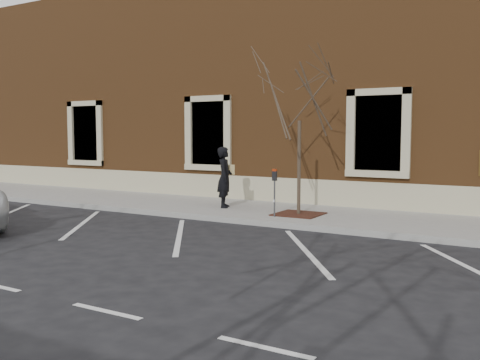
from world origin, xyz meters
The scene contains 9 objects.
ground centered at (0.00, 0.00, 0.00)m, with size 120.00×120.00×0.00m, color #28282B.
sidewalk_near centered at (0.00, 1.75, 0.07)m, with size 40.00×3.50×0.15m, color #A9A59F.
curb_near centered at (0.00, -0.05, 0.07)m, with size 40.00×0.12×0.15m, color #9E9E99.
parking_stripes centered at (0.00, -2.20, 0.00)m, with size 28.00×4.40×0.01m, color silver, non-canonical shape.
building_civic centered at (0.00, 7.74, 4.00)m, with size 40.00×8.62×8.00m.
man centered at (-1.07, 1.50, 1.07)m, with size 0.67×0.44×1.83m, color black.
parking_meter centered at (1.06, 0.62, 1.05)m, with size 0.12×0.09×1.29m.
tree_grate centered at (1.46, 1.32, 0.17)m, with size 1.23×1.23×0.03m, color #431E15.
sapling centered at (1.46, 1.32, 3.44)m, with size 2.82×2.82×4.70m.
Camera 1 is at (7.49, -12.10, 2.38)m, focal length 40.00 mm.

